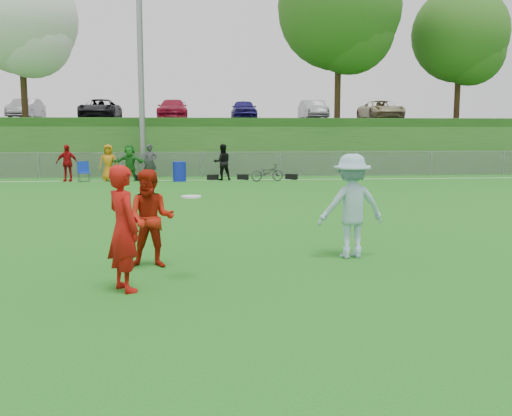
{
  "coord_description": "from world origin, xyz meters",
  "views": [
    {
      "loc": [
        0.06,
        -8.98,
        2.28
      ],
      "look_at": [
        0.94,
        0.5,
        1.0
      ],
      "focal_mm": 40.0,
      "sensor_mm": 36.0,
      "label": 1
    }
  ],
  "objects": [
    {
      "name": "camp_chair",
      "position": [
        -5.39,
        17.82,
        0.27
      ],
      "size": [
        0.66,
        0.67,
        0.92
      ],
      "rotation": [
        0.0,
        0.0,
        0.35
      ],
      "color": "#1031B5",
      "rests_on": "ground"
    },
    {
      "name": "ground",
      "position": [
        0.0,
        0.0,
        0.0
      ],
      "size": [
        120.0,
        120.0,
        0.0
      ],
      "primitive_type": "plane",
      "color": "#196C16",
      "rests_on": "ground"
    },
    {
      "name": "car_row",
      "position": [
        -1.17,
        32.0,
        3.82
      ],
      "size": [
        32.04,
        5.18,
        1.44
      ],
      "color": "#B9B9BB",
      "rests_on": "parking_lot"
    },
    {
      "name": "tree_green_near",
      "position": [
        8.16,
        24.42,
        9.03
      ],
      "size": [
        7.14,
        7.14,
        9.95
      ],
      "color": "black",
      "rests_on": "berm"
    },
    {
      "name": "frisbee",
      "position": [
        -0.12,
        -0.37,
        1.3
      ],
      "size": [
        0.31,
        0.31,
        0.03
      ],
      "color": "silver",
      "rests_on": "ground"
    },
    {
      "name": "spectator_row",
      "position": [
        -2.96,
        18.0,
        0.85
      ],
      "size": [
        8.13,
        0.81,
        1.69
      ],
      "color": "#A90B0F",
      "rests_on": "ground"
    },
    {
      "name": "tree_white_flowering",
      "position": [
        -9.84,
        24.92,
        8.32
      ],
      "size": [
        6.3,
        6.3,
        8.78
      ],
      "color": "black",
      "rests_on": "berm"
    },
    {
      "name": "parking_lot",
      "position": [
        0.0,
        33.0,
        3.05
      ],
      "size": [
        120.0,
        12.0,
        0.1
      ],
      "primitive_type": "cube",
      "color": "black",
      "rests_on": "berm"
    },
    {
      "name": "player_red_center",
      "position": [
        -0.82,
        0.58,
        0.83
      ],
      "size": [
        0.86,
        0.7,
        1.66
      ],
      "primitive_type": "imported",
      "rotation": [
        0.0,
        0.0,
        -0.09
      ],
      "color": "#AC1B0C",
      "rests_on": "ground"
    },
    {
      "name": "player_blue",
      "position": [
        2.73,
        1.03,
        0.94
      ],
      "size": [
        1.29,
        0.84,
        1.88
      ],
      "primitive_type": "imported",
      "rotation": [
        0.0,
        0.0,
        3.26
      ],
      "color": "#92B8CB",
      "rests_on": "ground"
    },
    {
      "name": "sideline_far",
      "position": [
        0.0,
        18.0,
        0.01
      ],
      "size": [
        60.0,
        0.1,
        0.01
      ],
      "primitive_type": "cube",
      "color": "white",
      "rests_on": "ground"
    },
    {
      "name": "tree_green_far",
      "position": [
        16.16,
        25.92,
        7.96
      ],
      "size": [
        5.88,
        5.88,
        8.19
      ],
      "color": "black",
      "rests_on": "berm"
    },
    {
      "name": "player_red_left",
      "position": [
        -1.08,
        -0.83,
        0.91
      ],
      "size": [
        0.73,
        0.79,
        1.82
      ],
      "primitive_type": "imported",
      "rotation": [
        0.0,
        0.0,
        2.15
      ],
      "color": "#B3100C",
      "rests_on": "ground"
    },
    {
      "name": "light_pole",
      "position": [
        -3.0,
        20.8,
        6.71
      ],
      "size": [
        1.2,
        0.4,
        12.15
      ],
      "color": "gray",
      "rests_on": "ground"
    },
    {
      "name": "bicycle",
      "position": [
        3.02,
        17.2,
        0.4
      ],
      "size": [
        1.6,
        0.8,
        0.8
      ],
      "primitive_type": "imported",
      "rotation": [
        0.0,
        0.0,
        1.75
      ],
      "color": "#2C2C2E",
      "rests_on": "ground"
    },
    {
      "name": "berm",
      "position": [
        0.0,
        31.0,
        1.5
      ],
      "size": [
        120.0,
        18.0,
        3.0
      ],
      "primitive_type": "cube",
      "color": "#1B4914",
      "rests_on": "ground"
    },
    {
      "name": "fence",
      "position": [
        0.0,
        20.0,
        0.65
      ],
      "size": [
        58.0,
        0.06,
        1.3
      ],
      "color": "gray",
      "rests_on": "ground"
    },
    {
      "name": "recycling_bin",
      "position": [
        -1.02,
        17.55,
        0.45
      ],
      "size": [
        0.71,
        0.71,
        0.91
      ],
      "primitive_type": "cylinder",
      "rotation": [
        0.0,
        0.0,
        -0.19
      ],
      "color": "#1020AF",
      "rests_on": "ground"
    },
    {
      "name": "gear_bags",
      "position": [
        0.99,
        18.1,
        0.13
      ],
      "size": [
        7.72,
        0.55,
        0.26
      ],
      "color": "black",
      "rests_on": "ground"
    }
  ]
}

